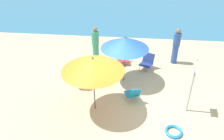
{
  "coord_description": "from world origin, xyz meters",
  "views": [
    {
      "loc": [
        0.48,
        -5.99,
        5.18
      ],
      "look_at": [
        -0.26,
        1.19,
        0.7
      ],
      "focal_mm": 36.44,
      "sensor_mm": 36.0,
      "label": 1
    }
  ],
  "objects_px": {
    "umbrella_blue": "(125,43)",
    "beach_chair_b": "(122,57)",
    "person_c": "(95,44)",
    "swim_ring": "(174,131)",
    "beach_chair_a": "(147,61)",
    "umbrella_orange": "(93,65)",
    "person_a": "(176,46)",
    "warning_sign": "(193,79)",
    "person_b": "(79,77)",
    "beach_chair_c": "(133,93)"
  },
  "relations": [
    {
      "from": "beach_chair_c",
      "to": "warning_sign",
      "type": "bearing_deg",
      "value": -124.15
    },
    {
      "from": "warning_sign",
      "to": "swim_ring",
      "type": "relative_size",
      "value": 3.72
    },
    {
      "from": "person_b",
      "to": "warning_sign",
      "type": "height_order",
      "value": "warning_sign"
    },
    {
      "from": "beach_chair_a",
      "to": "warning_sign",
      "type": "distance_m",
      "value": 3.03
    },
    {
      "from": "beach_chair_b",
      "to": "swim_ring",
      "type": "bearing_deg",
      "value": 12.33
    },
    {
      "from": "beach_chair_a",
      "to": "swim_ring",
      "type": "height_order",
      "value": "beach_chair_a"
    },
    {
      "from": "umbrella_blue",
      "to": "warning_sign",
      "type": "bearing_deg",
      "value": -35.77
    },
    {
      "from": "beach_chair_c",
      "to": "swim_ring",
      "type": "height_order",
      "value": "beach_chair_c"
    },
    {
      "from": "person_a",
      "to": "person_c",
      "type": "bearing_deg",
      "value": 173.43
    },
    {
      "from": "umbrella_blue",
      "to": "beach_chair_a",
      "type": "bearing_deg",
      "value": 47.01
    },
    {
      "from": "beach_chair_a",
      "to": "person_b",
      "type": "relative_size",
      "value": 0.71
    },
    {
      "from": "swim_ring",
      "to": "beach_chair_b",
      "type": "bearing_deg",
      "value": 113.98
    },
    {
      "from": "umbrella_orange",
      "to": "warning_sign",
      "type": "relative_size",
      "value": 1.01
    },
    {
      "from": "umbrella_blue",
      "to": "person_c",
      "type": "relative_size",
      "value": 1.23
    },
    {
      "from": "beach_chair_a",
      "to": "warning_sign",
      "type": "height_order",
      "value": "warning_sign"
    },
    {
      "from": "beach_chair_b",
      "to": "warning_sign",
      "type": "relative_size",
      "value": 0.32
    },
    {
      "from": "umbrella_orange",
      "to": "beach_chair_b",
      "type": "distance_m",
      "value": 3.58
    },
    {
      "from": "beach_chair_a",
      "to": "warning_sign",
      "type": "xyz_separation_m",
      "value": [
        1.26,
        -2.6,
        0.92
      ]
    },
    {
      "from": "beach_chair_c",
      "to": "warning_sign",
      "type": "xyz_separation_m",
      "value": [
        1.81,
        -0.31,
        0.94
      ]
    },
    {
      "from": "umbrella_blue",
      "to": "beach_chair_c",
      "type": "relative_size",
      "value": 3.06
    },
    {
      "from": "person_b",
      "to": "swim_ring",
      "type": "xyz_separation_m",
      "value": [
        3.28,
        -1.95,
        -0.46
      ]
    },
    {
      "from": "umbrella_blue",
      "to": "beach_chair_c",
      "type": "height_order",
      "value": "umbrella_blue"
    },
    {
      "from": "beach_chair_c",
      "to": "person_b",
      "type": "relative_size",
      "value": 0.63
    },
    {
      "from": "beach_chair_b",
      "to": "warning_sign",
      "type": "distance_m",
      "value": 3.92
    },
    {
      "from": "swim_ring",
      "to": "person_b",
      "type": "bearing_deg",
      "value": 149.23
    },
    {
      "from": "umbrella_orange",
      "to": "beach_chair_b",
      "type": "height_order",
      "value": "umbrella_orange"
    },
    {
      "from": "person_c",
      "to": "swim_ring",
      "type": "bearing_deg",
      "value": 173.5
    },
    {
      "from": "swim_ring",
      "to": "umbrella_orange",
      "type": "bearing_deg",
      "value": 161.73
    },
    {
      "from": "warning_sign",
      "to": "swim_ring",
      "type": "xyz_separation_m",
      "value": [
        -0.55,
        -1.05,
        -1.23
      ]
    },
    {
      "from": "umbrella_orange",
      "to": "warning_sign",
      "type": "xyz_separation_m",
      "value": [
        3.06,
        0.22,
        -0.45
      ]
    },
    {
      "from": "person_a",
      "to": "warning_sign",
      "type": "xyz_separation_m",
      "value": [
        0.02,
        -3.24,
        0.46
      ]
    },
    {
      "from": "beach_chair_c",
      "to": "umbrella_orange",
      "type": "bearing_deg",
      "value": 88.15
    },
    {
      "from": "swim_ring",
      "to": "beach_chair_c",
      "type": "bearing_deg",
      "value": 132.99
    },
    {
      "from": "person_b",
      "to": "person_c",
      "type": "bearing_deg",
      "value": 62.08
    },
    {
      "from": "person_c",
      "to": "swim_ring",
      "type": "xyz_separation_m",
      "value": [
        3.04,
        -4.24,
        -0.74
      ]
    },
    {
      "from": "umbrella_blue",
      "to": "warning_sign",
      "type": "relative_size",
      "value": 0.97
    },
    {
      "from": "umbrella_blue",
      "to": "swim_ring",
      "type": "height_order",
      "value": "umbrella_blue"
    },
    {
      "from": "person_a",
      "to": "swim_ring",
      "type": "height_order",
      "value": "person_a"
    },
    {
      "from": "beach_chair_a",
      "to": "person_b",
      "type": "bearing_deg",
      "value": -29.44
    },
    {
      "from": "person_b",
      "to": "warning_sign",
      "type": "xyz_separation_m",
      "value": [
        3.83,
        -0.9,
        0.77
      ]
    },
    {
      "from": "beach_chair_c",
      "to": "swim_ring",
      "type": "bearing_deg",
      "value": -161.6
    },
    {
      "from": "umbrella_orange",
      "to": "beach_chair_c",
      "type": "xyz_separation_m",
      "value": [
        1.25,
        0.52,
        -1.39
      ]
    },
    {
      "from": "umbrella_blue",
      "to": "beach_chair_b",
      "type": "height_order",
      "value": "umbrella_blue"
    },
    {
      "from": "beach_chair_a",
      "to": "swim_ring",
      "type": "xyz_separation_m",
      "value": [
        0.7,
        -3.64,
        -0.31
      ]
    },
    {
      "from": "umbrella_orange",
      "to": "person_a",
      "type": "distance_m",
      "value": 4.7
    },
    {
      "from": "beach_chair_a",
      "to": "warning_sign",
      "type": "bearing_deg",
      "value": 53.03
    },
    {
      "from": "beach_chair_c",
      "to": "person_b",
      "type": "xyz_separation_m",
      "value": [
        -2.01,
        0.6,
        0.17
      ]
    },
    {
      "from": "beach_chair_c",
      "to": "warning_sign",
      "type": "height_order",
      "value": "warning_sign"
    },
    {
      "from": "person_c",
      "to": "swim_ring",
      "type": "relative_size",
      "value": 2.95
    },
    {
      "from": "person_b",
      "to": "warning_sign",
      "type": "bearing_deg",
      "value": -35.28
    }
  ]
}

